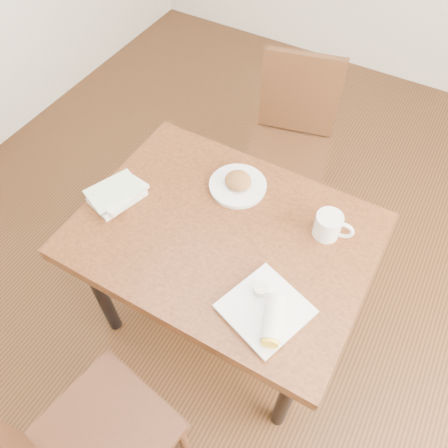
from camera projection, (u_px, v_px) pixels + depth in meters
The scene contains 8 objects.
ground at pixel (224, 316), 2.28m from camera, with size 4.00×5.00×0.01m, color #472814.
room_walls at pixel (224, 1), 0.97m from camera, with size 4.02×5.02×2.80m.
table at pixel (224, 244), 1.75m from camera, with size 1.12×0.84×0.75m.
chair_far at pixel (291, 135), 2.30m from camera, with size 0.51×0.51×0.95m.
plate_scone at pixel (238, 184), 1.79m from camera, with size 0.24×0.24×0.08m.
coffee_mug at pixel (329, 225), 1.63m from camera, with size 0.15×0.10×0.10m.
plate_burrito at pixel (268, 312), 1.45m from camera, with size 0.32×0.32×0.08m.
book_stack at pixel (117, 194), 1.75m from camera, with size 0.21×0.24×0.05m.
Camera 1 is at (0.48, -0.85, 2.11)m, focal length 35.00 mm.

